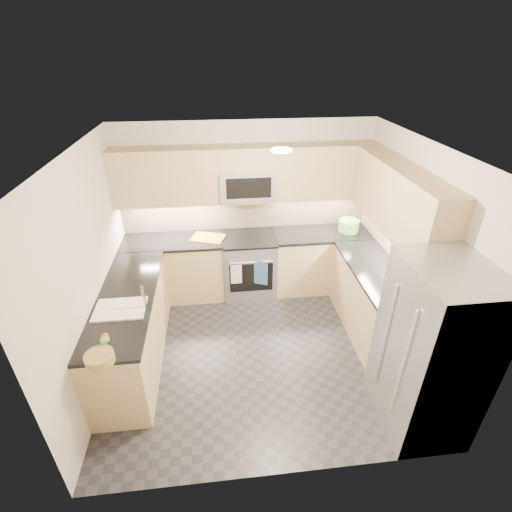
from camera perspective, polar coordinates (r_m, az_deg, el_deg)
name	(u,v)px	position (r m, az deg, el deg)	size (l,w,h in m)	color
floor	(259,348)	(4.85, 0.48, -13.96)	(3.60, 3.20, 0.00)	black
ceiling	(260,150)	(3.60, 0.66, 16.06)	(3.60, 3.20, 0.02)	beige
wall_back	(246,208)	(5.51, -1.48, 7.36)	(3.60, 0.02, 2.50)	beige
wall_front	(286,376)	(2.86, 4.66, -17.94)	(3.60, 0.02, 2.50)	beige
wall_left	(91,274)	(4.29, -24.10, -2.52)	(0.02, 3.20, 2.50)	beige
wall_right	(415,255)	(4.64, 23.22, 0.18)	(0.02, 3.20, 2.50)	beige
base_cab_back_left	(176,269)	(5.63, -12.22, -2.01)	(1.42, 0.60, 0.90)	tan
base_cab_back_right	(319,261)	(5.79, 9.69, -0.74)	(1.42, 0.60, 0.90)	tan
base_cab_right	(374,304)	(5.03, 17.63, -7.09)	(0.60, 1.70, 0.90)	tan
base_cab_peninsula	(132,330)	(4.65, -18.49, -10.71)	(0.60, 2.00, 0.90)	tan
countertop_back_left	(172,241)	(5.40, -12.75, 2.23)	(1.42, 0.63, 0.04)	black
countertop_back_right	(322,234)	(5.57, 10.10, 3.42)	(1.42, 0.63, 0.04)	black
countertop_right	(380,273)	(4.78, 18.48, -2.56)	(0.63, 1.70, 0.04)	black
countertop_peninsula	(125,297)	(4.38, -19.47, -6.00)	(0.63, 2.00, 0.04)	black
upper_cab_back	(247,174)	(5.15, -1.39, 12.53)	(3.60, 0.35, 0.75)	tan
upper_cab_right	(399,200)	(4.54, 21.15, 8.09)	(0.35, 1.95, 0.75)	tan
backsplash_back	(246,212)	(5.53, -1.47, 6.81)	(3.60, 0.01, 0.51)	tan
backsplash_right	(396,241)	(5.00, 20.75, 2.17)	(0.01, 2.30, 0.51)	tan
gas_range	(249,266)	(5.58, -1.08, -1.48)	(0.76, 0.65, 0.91)	gray
range_cooktop	(249,238)	(5.36, -1.12, 2.72)	(0.76, 0.65, 0.03)	black
oven_door_glass	(251,278)	(5.31, -0.73, -3.37)	(0.62, 0.02, 0.45)	black
oven_handle	(251,262)	(5.15, -0.72, -0.98)	(0.02, 0.02, 0.60)	#B2B5BA
microwave	(247,183)	(5.17, -1.34, 11.13)	(0.76, 0.40, 0.40)	#A9ADB2
microwave_door	(249,188)	(4.97, -1.12, 10.37)	(0.60, 0.01, 0.28)	black
refrigerator	(431,351)	(3.87, 25.27, -13.10)	(0.70, 0.90, 1.80)	gray
fridge_handle_left	(402,365)	(3.56, 21.57, -15.37)	(0.02, 0.02, 1.20)	#B2B5BA
fridge_handle_right	(385,337)	(3.79, 19.23, -11.66)	(0.02, 0.02, 1.20)	#B2B5BA
sink_basin	(121,314)	(4.20, -20.00, -8.43)	(0.52, 0.38, 0.16)	white
faucet	(144,297)	(4.03, -16.89, -6.10)	(0.03, 0.03, 0.28)	silver
utensil_bowl	(349,226)	(5.66, 14.07, 4.56)	(0.30, 0.30, 0.17)	#54AF4B
cutting_board	(208,238)	(5.35, -7.36, 2.81)	(0.45, 0.31, 0.01)	#CB7013
fruit_basket	(100,358)	(3.61, -22.93, -14.30)	(0.25, 0.25, 0.09)	#A5864D
fruit_apple	(105,337)	(3.70, -22.22, -11.40)	(0.07, 0.07, 0.07)	#B33914
fruit_pear	(104,341)	(3.66, -22.33, -11.95)	(0.07, 0.07, 0.07)	green
dish_towel_check	(236,274)	(5.21, -3.06, -2.83)	(0.16, 0.01, 0.30)	silver
dish_towel_blue	(261,273)	(5.23, 0.73, -2.60)	(0.20, 0.02, 0.38)	#305586
fruit_orange	(106,339)	(3.67, -22.07, -11.81)	(0.06, 0.06, 0.06)	orange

